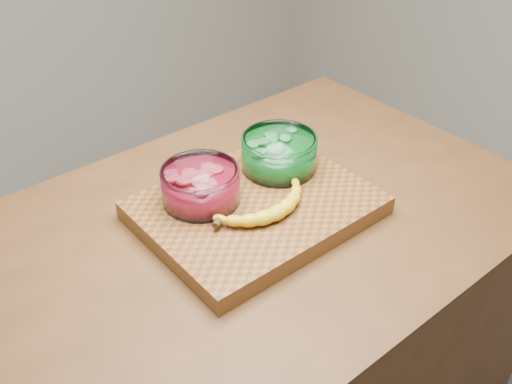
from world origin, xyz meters
TOP-DOWN VIEW (x-y plane):
  - counter at (0.00, 0.00)m, footprint 1.20×0.80m
  - cutting_board at (0.00, 0.00)m, footprint 0.45×0.35m
  - bowl_red at (-0.09, 0.07)m, footprint 0.16×0.16m
  - bowl_green at (0.11, 0.06)m, footprint 0.16×0.16m
  - banana at (-0.01, -0.05)m, footprint 0.25×0.11m

SIDE VIEW (x-z plane):
  - counter at x=0.00m, z-range 0.00..0.90m
  - cutting_board at x=0.00m, z-range 0.90..0.94m
  - banana at x=-0.01m, z-range 0.94..0.97m
  - bowl_red at x=-0.09m, z-range 0.94..1.01m
  - bowl_green at x=0.11m, z-range 0.94..1.01m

